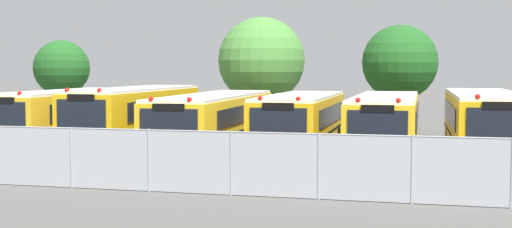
{
  "coord_description": "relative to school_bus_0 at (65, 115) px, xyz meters",
  "views": [
    {
      "loc": [
        5.28,
        -28.1,
        3.56
      ],
      "look_at": [
        -1.83,
        0.0,
        1.6
      ],
      "focal_mm": 49.13,
      "sensor_mm": 36.0,
      "label": 1
    }
  ],
  "objects": [
    {
      "name": "school_bus_3",
      "position": [
        10.76,
        -0.04,
        -0.04
      ],
      "size": [
        2.61,
        9.39,
        2.55
      ],
      "rotation": [
        0.0,
        0.0,
        3.15
      ],
      "color": "yellow",
      "rests_on": "ground_plane"
    },
    {
      "name": "school_bus_2",
      "position": [
        7.1,
        -0.21,
        -0.04
      ],
      "size": [
        2.85,
        11.51,
        2.54
      ],
      "rotation": [
        0.0,
        0.0,
        3.17
      ],
      "color": "yellow",
      "rests_on": "ground_plane"
    },
    {
      "name": "tree_2",
      "position": [
        14.37,
        9.41,
        2.35
      ],
      "size": [
        3.96,
        3.96,
        5.77
      ],
      "color": "#4C3823",
      "rests_on": "ground_plane"
    },
    {
      "name": "school_bus_0",
      "position": [
        0.0,
        0.0,
        0.0
      ],
      "size": [
        2.78,
        9.38,
        2.63
      ],
      "rotation": [
        0.0,
        0.0,
        3.12
      ],
      "color": "yellow",
      "rests_on": "ground_plane"
    },
    {
      "name": "school_bus_4",
      "position": [
        14.19,
        -0.27,
        -0.03
      ],
      "size": [
        2.53,
        10.45,
        2.56
      ],
      "rotation": [
        0.0,
        0.0,
        3.15
      ],
      "color": "yellow",
      "rests_on": "ground_plane"
    },
    {
      "name": "ground_plane",
      "position": [
        10.69,
        -0.06,
        -1.38
      ],
      "size": [
        160.0,
        160.0,
        0.0
      ],
      "primitive_type": "plane",
      "color": "#514F4C"
    },
    {
      "name": "tree_0",
      "position": [
        -5.75,
        9.75,
        2.2
      ],
      "size": [
        3.34,
        3.34,
        5.16
      ],
      "color": "#4C3823",
      "rests_on": "ground_plane"
    },
    {
      "name": "school_bus_5",
      "position": [
        17.89,
        -0.19,
        0.05
      ],
      "size": [
        2.79,
        10.85,
        2.72
      ],
      "rotation": [
        0.0,
        0.0,
        3.17
      ],
      "color": "yellow",
      "rests_on": "ground_plane"
    },
    {
      "name": "tree_1",
      "position": [
        6.66,
        9.48,
        2.54
      ],
      "size": [
        4.78,
        4.78,
        6.3
      ],
      "color": "#4C3823",
      "rests_on": "ground_plane"
    },
    {
      "name": "chainlink_fence",
      "position": [
        10.6,
        -9.74,
        -0.45
      ],
      "size": [
        29.36,
        0.07,
        1.8
      ],
      "color": "#9EA0A3",
      "rests_on": "ground_plane"
    },
    {
      "name": "school_bus_1",
      "position": [
        3.44,
        -0.04,
        0.08
      ],
      "size": [
        2.55,
        9.72,
        2.78
      ],
      "rotation": [
        0.0,
        0.0,
        3.13
      ],
      "color": "yellow",
      "rests_on": "ground_plane"
    }
  ]
}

